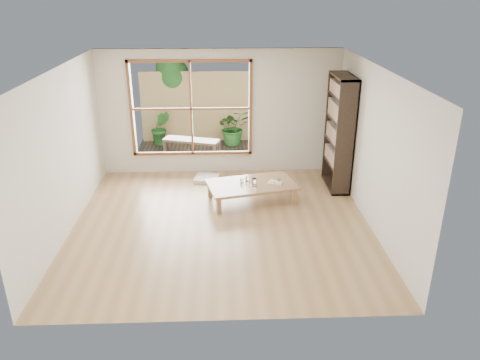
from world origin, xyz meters
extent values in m
plane|color=tan|center=(0.00, 0.00, 0.00)|extent=(5.00, 5.00, 0.00)
cube|color=#98724A|center=(0.57, 0.90, 0.32)|extent=(1.76, 1.24, 0.05)
cube|color=#98724A|center=(-0.05, 0.37, 0.15)|extent=(0.10, 0.10, 0.30)
cube|color=#98724A|center=(-0.22, 1.09, 0.15)|extent=(0.10, 0.10, 0.30)
cube|color=#98724A|center=(1.35, 0.70, 0.15)|extent=(0.10, 0.10, 0.30)
cube|color=#98724A|center=(1.18, 1.42, 0.15)|extent=(0.10, 0.10, 0.30)
cube|color=beige|center=(-0.30, 1.94, 0.03)|extent=(0.55, 0.55, 0.07)
cube|color=#30241B|center=(2.30, 1.53, 1.11)|extent=(0.36, 1.00, 2.23)
cylinder|color=silver|center=(0.61, 0.77, 0.42)|extent=(0.08, 0.08, 0.15)
cylinder|color=silver|center=(0.60, 0.89, 0.40)|extent=(0.07, 0.07, 0.10)
cylinder|color=silver|center=(0.49, 1.02, 0.40)|extent=(0.08, 0.08, 0.10)
cylinder|color=silver|center=(0.39, 0.94, 0.39)|extent=(0.07, 0.07, 0.09)
cube|color=white|center=(1.01, 0.91, 0.36)|extent=(0.30, 0.26, 0.02)
sphere|color=#4F7E32|center=(1.08, 0.94, 0.40)|extent=(0.06, 0.06, 0.06)
cube|color=yellow|center=(0.98, 0.87, 0.38)|extent=(0.06, 0.05, 0.02)
cube|color=beige|center=(0.95, 0.93, 0.38)|extent=(0.07, 0.06, 0.02)
cylinder|color=silver|center=(1.04, 0.85, 0.37)|extent=(0.14, 0.06, 0.01)
cube|color=#322B24|center=(-0.60, 3.56, 0.00)|extent=(2.80, 2.00, 0.05)
cube|color=#30241B|center=(-0.69, 3.35, 0.41)|extent=(1.36, 0.76, 0.05)
cube|color=#30241B|center=(-1.32, 3.39, 0.20)|extent=(0.08, 0.08, 0.36)
cube|color=#30241B|center=(-1.23, 3.68, 0.20)|extent=(0.08, 0.08, 0.36)
cube|color=#30241B|center=(-0.15, 3.02, 0.20)|extent=(0.08, 0.08, 0.36)
cube|color=#30241B|center=(-0.06, 3.31, 0.20)|extent=(0.08, 0.08, 0.36)
cube|color=tan|center=(-0.60, 4.56, 0.90)|extent=(2.80, 0.06, 1.80)
imported|color=#296224|center=(0.32, 4.21, 0.47)|extent=(0.96, 0.88, 0.89)
imported|color=#296224|center=(-1.51, 4.28, 0.45)|extent=(0.52, 0.44, 0.86)
cylinder|color=#4C3D2D|center=(-1.30, 4.86, 0.80)|extent=(0.14, 0.14, 1.60)
sphere|color=#296224|center=(-1.18, 4.86, 1.65)|extent=(0.84, 0.84, 0.84)
sphere|color=#296224|center=(-1.45, 4.94, 1.45)|extent=(0.70, 0.70, 0.70)
sphere|color=#296224|center=(-1.27, 4.76, 1.90)|extent=(0.64, 0.64, 0.64)
camera|label=1|loc=(0.03, -7.08, 3.78)|focal=35.00mm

